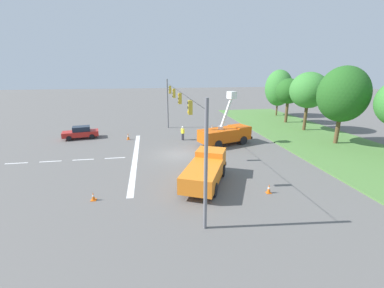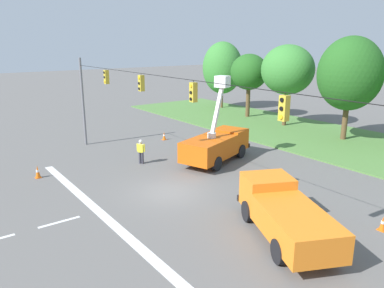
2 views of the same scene
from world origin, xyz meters
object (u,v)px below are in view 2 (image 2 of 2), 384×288
at_px(tree_west, 249,72).
at_px(utility_truck_bucket_lift, 216,144).
at_px(tree_east, 350,74).
at_px(traffic_cone_mid_right, 164,136).
at_px(utility_truck_support_near, 284,213).
at_px(road_worker, 141,150).
at_px(traffic_cone_mid_left, 38,172).
at_px(traffic_cone_foreground_right, 383,223).
at_px(tree_centre, 287,70).
at_px(tree_far_west, 222,68).

height_order(tree_west, utility_truck_bucket_lift, tree_west).
bearing_deg(tree_east, traffic_cone_mid_right, -126.63).
bearing_deg(utility_truck_support_near, road_worker, -179.78).
relative_size(tree_west, traffic_cone_mid_left, 8.71).
xyz_separation_m(tree_west, utility_truck_bucket_lift, (10.59, -13.56, -3.81)).
bearing_deg(tree_east, traffic_cone_mid_left, -103.92).
bearing_deg(traffic_cone_foreground_right, utility_truck_bucket_lift, 177.70).
xyz_separation_m(tree_centre, utility_truck_support_near, (15.13, -17.92, -4.58)).
bearing_deg(traffic_cone_mid_right, road_worker, -45.97).
height_order(tree_far_west, tree_west, tree_far_west).
bearing_deg(utility_truck_support_near, tree_far_west, 143.93).
xyz_separation_m(utility_truck_support_near, traffic_cone_foreground_right, (2.37, 4.10, -0.80)).
bearing_deg(utility_truck_bucket_lift, road_worker, -120.59).
distance_m(tree_west, road_worker, 20.26).
distance_m(road_worker, traffic_cone_mid_left, 6.91).
height_order(tree_centre, traffic_cone_mid_right, tree_centre).
distance_m(utility_truck_bucket_lift, road_worker, 5.42).
relative_size(tree_far_west, traffic_cone_mid_left, 10.33).
relative_size(tree_west, traffic_cone_mid_right, 9.85).
height_order(tree_centre, traffic_cone_foreground_right, tree_centre).
bearing_deg(traffic_cone_mid_right, traffic_cone_mid_left, -73.66).
xyz_separation_m(utility_truck_bucket_lift, utility_truck_support_near, (10.15, -4.60, -0.19)).
bearing_deg(tree_centre, utility_truck_support_near, -49.82).
height_order(utility_truck_bucket_lift, traffic_cone_mid_left, utility_truck_bucket_lift).
relative_size(tree_east, utility_truck_bucket_lift, 1.33).
relative_size(road_worker, traffic_cone_foreground_right, 2.54).
bearing_deg(tree_centre, tree_west, 177.45).
bearing_deg(traffic_cone_foreground_right, tree_centre, 141.71).
xyz_separation_m(utility_truck_bucket_lift, road_worker, (-2.75, -4.65, -0.33)).
bearing_deg(tree_east, utility_truck_support_near, -65.08).
bearing_deg(road_worker, tree_far_west, 125.76).
xyz_separation_m(tree_centre, traffic_cone_mid_right, (-2.53, -13.04, -5.36)).
bearing_deg(tree_centre, traffic_cone_mid_right, -100.98).
xyz_separation_m(tree_far_west, road_worker, (14.31, -19.86, -4.21)).
bearing_deg(tree_west, road_worker, -66.71).
relative_size(tree_centre, utility_truck_bucket_lift, 1.22).
relative_size(tree_far_west, tree_east, 0.95).
xyz_separation_m(tree_far_west, utility_truck_bucket_lift, (17.06, -15.21, -3.88)).
bearing_deg(road_worker, utility_truck_bucket_lift, 59.41).
distance_m(tree_centre, utility_truck_bucket_lift, 14.88).
distance_m(tree_west, utility_truck_support_near, 27.86).
bearing_deg(road_worker, traffic_cone_mid_left, -101.21).
relative_size(utility_truck_support_near, road_worker, 3.85).
xyz_separation_m(traffic_cone_mid_left, traffic_cone_mid_right, (-3.42, 11.67, -0.05)).
xyz_separation_m(tree_far_west, traffic_cone_mid_left, (12.97, -26.61, -4.80)).
xyz_separation_m(tree_east, traffic_cone_mid_right, (-9.47, -12.74, -5.44)).
bearing_deg(utility_truck_bucket_lift, tree_west, 127.99).
relative_size(tree_centre, traffic_cone_mid_left, 9.97).
bearing_deg(traffic_cone_mid_right, tree_east, 53.37).
distance_m(traffic_cone_foreground_right, traffic_cone_mid_left, 19.86).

